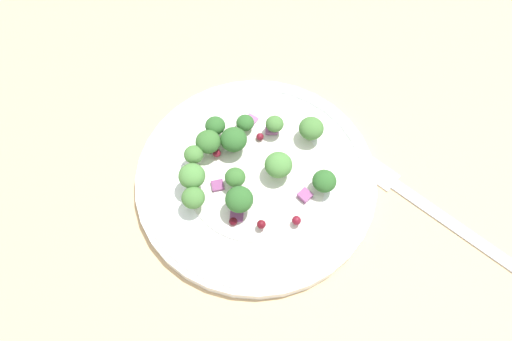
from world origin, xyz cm
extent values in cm
cube|color=tan|center=(0.00, 0.00, -1.00)|extent=(180.00, 180.00, 2.00)
cylinder|color=white|center=(-0.60, -2.24, 0.60)|extent=(25.30, 25.30, 1.20)
torus|color=white|center=(-0.60, -2.24, 1.20)|extent=(24.28, 24.28, 1.00)
cylinder|color=white|center=(-0.60, -2.24, 1.30)|extent=(14.68, 14.68, 0.20)
cylinder|color=#8EB77A|center=(-4.60, -3.04, 2.05)|extent=(1.05, 1.05, 1.05)
ellipsoid|color=#2D6028|center=(-4.60, -3.04, 3.31)|extent=(2.81, 2.81, 2.11)
cylinder|color=#8EB77A|center=(3.43, 3.52, 1.90)|extent=(0.93, 0.93, 0.93)
ellipsoid|color=#2D6028|center=(3.43, 3.52, 3.02)|extent=(2.47, 2.47, 1.85)
cylinder|color=#8EB77A|center=(-4.81, 1.78, 2.17)|extent=(0.73, 0.73, 0.73)
ellipsoid|color=#477A38|center=(-4.81, 1.78, 3.04)|extent=(1.94, 1.94, 1.45)
cylinder|color=#ADD18E|center=(-6.53, -0.92, 1.60)|extent=(0.73, 0.73, 0.73)
ellipsoid|color=#2D6028|center=(-6.53, -0.92, 2.48)|extent=(1.94, 1.94, 1.46)
cylinder|color=#8EB77A|center=(-5.35, -5.59, 2.24)|extent=(0.99, 0.99, 0.99)
ellipsoid|color=#386B2D|center=(-5.35, -5.59, 3.43)|extent=(2.64, 2.64, 1.98)
cylinder|color=#8EB77A|center=(2.17, -5.24, 2.45)|extent=(1.04, 1.04, 1.04)
ellipsoid|color=#2D6028|center=(2.17, -5.24, 3.70)|extent=(2.78, 2.78, 2.09)
cylinder|color=#9EC684|center=(-4.61, -7.48, 2.35)|extent=(0.76, 0.76, 0.76)
ellipsoid|color=#477A38|center=(-4.61, -7.48, 3.27)|extent=(2.04, 2.04, 1.53)
cylinder|color=#9EC684|center=(0.42, -9.26, 2.24)|extent=(0.88, 0.88, 0.88)
ellipsoid|color=#477A38|center=(0.42, -9.26, 3.29)|extent=(2.34, 2.34, 1.76)
cylinder|color=#8EB77A|center=(-0.62, -4.54, 1.98)|extent=(0.80, 0.80, 0.80)
ellipsoid|color=#386B2D|center=(-0.62, -4.54, 2.93)|extent=(2.12, 2.12, 1.59)
cylinder|color=#9EC684|center=(-0.28, 0.09, 1.98)|extent=(1.07, 1.07, 1.07)
ellipsoid|color=#4C843D|center=(-0.28, 0.09, 3.27)|extent=(2.86, 2.86, 2.14)
cylinder|color=#ADD18E|center=(-2.67, 5.06, 1.95)|extent=(1.00, 1.00, 1.00)
ellipsoid|color=#477A38|center=(-2.67, 5.06, 3.15)|extent=(2.67, 2.67, 2.00)
cylinder|color=#9EC684|center=(-7.00, -4.15, 2.28)|extent=(0.81, 0.81, 0.81)
ellipsoid|color=#2D6028|center=(-7.00, -4.15, 3.25)|extent=(2.16, 2.16, 1.62)
cylinder|color=#ADD18E|center=(-2.11, -8.57, 2.49)|extent=(1.02, 1.02, 1.02)
ellipsoid|color=#4C843D|center=(-2.11, -8.57, 3.71)|extent=(2.71, 2.71, 2.03)
sphere|color=maroon|center=(-5.92, -5.25, 2.21)|extent=(0.90, 0.90, 0.90)
sphere|color=#4C0A14|center=(3.28, -6.42, 1.71)|extent=(0.84, 0.84, 0.84)
sphere|color=maroon|center=(-4.49, -5.06, 2.06)|extent=(0.90, 0.90, 0.90)
sphere|color=maroon|center=(5.88, -0.71, 2.18)|extent=(0.92, 0.92, 0.92)
sphere|color=maroon|center=(4.88, -4.06, 2.21)|extent=(0.90, 0.90, 0.90)
sphere|color=maroon|center=(-4.64, -0.38, 1.82)|extent=(0.82, 0.82, 0.82)
cube|color=#843D75|center=(2.73, -5.81, 1.57)|extent=(1.80, 1.80, 0.37)
cube|color=#843D75|center=(3.58, 1.39, 1.75)|extent=(1.56, 1.54, 0.58)
cube|color=#934C84|center=(-0.87, 0.53, 1.75)|extent=(1.60, 1.35, 0.46)
cube|color=#843D75|center=(-1.13, -6.33, 1.53)|extent=(1.37, 1.45, 0.47)
cube|color=#A35B93|center=(-7.17, 0.43, 1.41)|extent=(1.79, 1.83, 0.42)
cube|color=#934C84|center=(-4.88, 1.48, 1.76)|extent=(1.28, 1.55, 0.39)
cube|color=silver|center=(12.26, 14.36, 0.25)|extent=(14.02, 7.62, 0.50)
cube|color=silver|center=(3.90, 10.31, 0.25)|extent=(4.29, 3.73, 0.50)
camera|label=1|loc=(24.26, -13.12, 53.15)|focal=39.32mm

